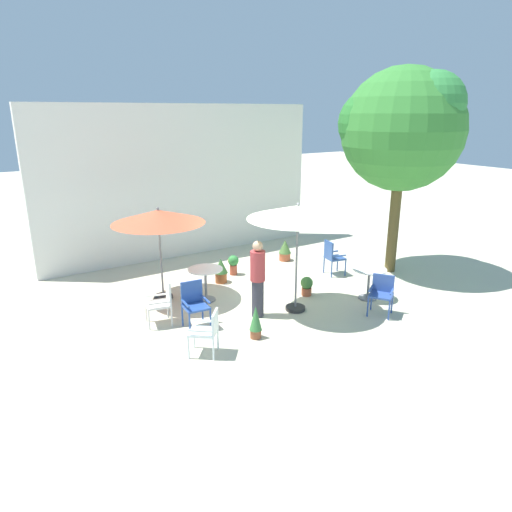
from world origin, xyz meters
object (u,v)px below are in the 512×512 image
patio_umbrella_1 (298,213)px  potted_plant_0 (307,285)px  cafe_table_0 (369,278)px  potted_plant_2 (233,263)px  shade_tree (403,129)px  potted_plant_1 (285,250)px  patio_chair_3 (382,291)px  cafe_table_1 (206,278)px  patio_chair_0 (332,255)px  potted_plant_3 (256,321)px  patio_umbrella_0 (158,218)px  patio_chair_4 (194,302)px  potted_plant_4 (221,270)px  patio_chair_1 (207,329)px  standing_person (258,278)px  patio_chair_2 (162,300)px

patio_umbrella_1 → potted_plant_0: patio_umbrella_1 is taller
cafe_table_0 → potted_plant_2: (-1.83, 3.18, -0.20)m
shade_tree → patio_umbrella_1: bearing=-169.5°
potted_plant_0 → potted_plant_1: (1.17, 2.48, 0.08)m
patio_chair_3 → potted_plant_0: (-0.69, 1.71, -0.27)m
cafe_table_1 → patio_chair_0: 3.68m
cafe_table_0 → potted_plant_0: bearing=139.0°
patio_chair_3 → potted_plant_3: 2.96m
patio_umbrella_0 → potted_plant_1: bearing=11.0°
patio_chair_4 → patio_umbrella_1: bearing=-11.7°
patio_umbrella_1 → potted_plant_4: bearing=102.9°
cafe_table_0 → potted_plant_1: size_ratio=1.26×
patio_chair_3 → potted_plant_1: size_ratio=1.39×
potted_plant_1 → potted_plant_4: size_ratio=0.98×
potted_plant_0 → patio_chair_4: bearing=-178.5°
cafe_table_1 → patio_chair_1: (-1.12, -2.28, -0.05)m
patio_chair_3 → potted_plant_0: patio_chair_3 is taller
potted_plant_1 → standing_person: bearing=-134.8°
patio_chair_1 → potted_plant_4: 3.71m
patio_umbrella_0 → standing_person: (1.35, -2.02, -1.09)m
potted_plant_2 → cafe_table_0: bearing=-60.1°
potted_plant_2 → patio_chair_0: bearing=-33.1°
shade_tree → patio_chair_3: bearing=-142.3°
patio_chair_1 → patio_chair_2: bearing=96.4°
potted_plant_4 → patio_umbrella_1: bearing=-77.1°
standing_person → patio_chair_3: bearing=-30.4°
patio_chair_3 → standing_person: (-2.32, 1.36, 0.35)m
shade_tree → potted_plant_3: 6.51m
potted_plant_1 → patio_chair_4: bearing=-148.5°
cafe_table_0 → patio_chair_3: size_ratio=0.91×
shade_tree → cafe_table_1: bearing=170.8°
shade_tree → cafe_table_1: size_ratio=6.63×
patio_umbrella_0 → potted_plant_3: size_ratio=3.26×
patio_chair_1 → potted_plant_1: size_ratio=1.35×
potted_plant_4 → potted_plant_2: bearing=31.4°
patio_chair_4 → patio_chair_1: bearing=-104.5°
patio_umbrella_0 → patio_chair_3: bearing=-42.7°
patio_chair_4 → potted_plant_1: size_ratio=1.53×
patio_umbrella_1 → potted_plant_0: size_ratio=5.23×
patio_chair_4 → potted_plant_0: bearing=1.5°
patio_chair_2 → potted_plant_3: size_ratio=1.41×
patio_chair_4 → cafe_table_0: bearing=-12.0°
patio_umbrella_1 → standing_person: 1.60m
patio_chair_2 → potted_plant_1: 5.10m
patio_umbrella_1 → patio_chair_1: (-2.55, -0.70, -1.70)m
patio_chair_1 → potted_plant_2: (2.56, 3.48, -0.18)m
cafe_table_1 → potted_plant_1: cafe_table_1 is taller
patio_chair_3 → shade_tree: bearing=37.7°
patio_chair_2 → patio_chair_3: size_ratio=1.10×
shade_tree → potted_plant_3: (-5.35, -1.36, -3.46)m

